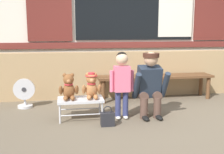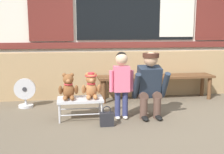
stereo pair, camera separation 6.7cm
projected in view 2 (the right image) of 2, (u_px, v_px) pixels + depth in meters
name	position (u px, v px, depth m)	size (l,w,h in m)	color
ground_plane	(166.00, 118.00, 4.03)	(60.00, 60.00, 0.00)	brown
brick_low_wall	(141.00, 73.00, 5.35)	(6.66, 0.25, 0.85)	tan
shop_facade	(136.00, 9.00, 5.64)	(6.79, 0.26, 3.32)	silver
wooden_bench_long	(156.00, 79.00, 5.03)	(2.10, 0.40, 0.44)	brown
small_display_bench	(80.00, 101.00, 3.95)	(0.64, 0.36, 0.30)	silver
teddy_bear_plain	(68.00, 87.00, 3.89)	(0.28, 0.26, 0.36)	brown
teddy_bear_with_hat	(91.00, 86.00, 3.94)	(0.28, 0.27, 0.36)	#A86B3D
child_standing	(121.00, 78.00, 3.89)	(0.35, 0.18, 0.96)	navy
adult_crouching	(150.00, 84.00, 4.01)	(0.50, 0.49, 0.95)	brown
handbag_on_ground	(107.00, 119.00, 3.69)	(0.18, 0.11, 0.27)	#232328
floor_fan	(25.00, 93.00, 4.53)	(0.34, 0.24, 0.48)	silver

